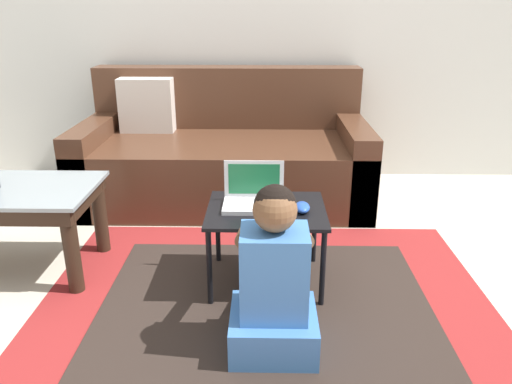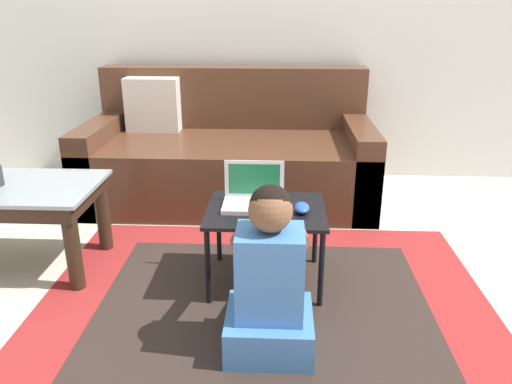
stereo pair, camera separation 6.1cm
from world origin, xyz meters
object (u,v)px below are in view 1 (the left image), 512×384
couch (224,155)px  laptop (254,199)px  computer_mouse (302,207)px  person_seated (274,283)px  laptop_desk (266,217)px

couch → laptop: 1.15m
computer_mouse → person_seated: bearing=-106.2°
laptop → computer_mouse: 0.22m
person_seated → laptop_desk: bearing=93.4°
laptop_desk → person_seated: bearing=-86.6°
couch → computer_mouse: size_ratio=16.74×
laptop_desk → laptop: 0.10m
laptop_desk → person_seated: person_seated is taller
laptop → computer_mouse: bearing=-14.8°
laptop → person_seated: size_ratio=0.41×
laptop_desk → computer_mouse: computer_mouse is taller
couch → computer_mouse: 1.27m
laptop_desk → computer_mouse: bearing=-10.2°
couch → person_seated: couch is taller
laptop_desk → computer_mouse: size_ratio=4.82×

